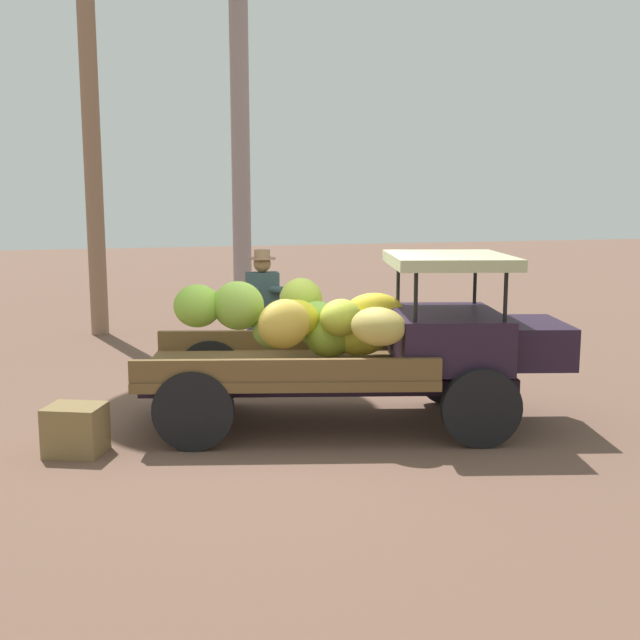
% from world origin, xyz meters
% --- Properties ---
extents(ground_plane, '(60.00, 60.00, 0.00)m').
position_xyz_m(ground_plane, '(0.00, 0.00, 0.00)').
color(ground_plane, brown).
extents(truck, '(4.66, 2.63, 1.83)m').
position_xyz_m(truck, '(0.75, -0.19, 0.92)').
color(truck, '#25172A').
rests_on(truck, ground).
extents(farmer, '(0.53, 0.47, 1.77)m').
position_xyz_m(farmer, '(0.03, 1.72, 1.01)').
color(farmer, '#555475').
rests_on(farmer, ground).
extents(wooden_crate, '(0.65, 0.60, 0.47)m').
position_xyz_m(wooden_crate, '(-2.24, -0.33, 0.24)').
color(wooden_crate, olive).
rests_on(wooden_crate, ground).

